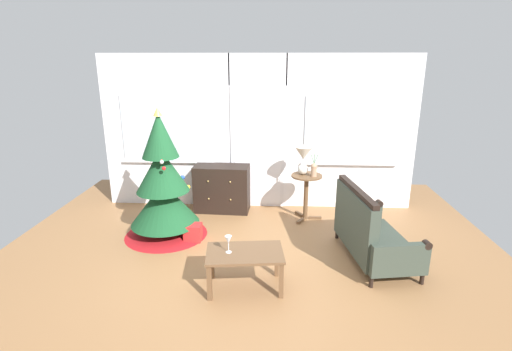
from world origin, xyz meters
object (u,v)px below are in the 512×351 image
gift_box (193,232)px  flower_vase (314,169)px  dresser_cabinet (222,188)px  christmas_tree (163,189)px  side_table (306,188)px  table_lamp (303,157)px  settee_sofa (369,232)px  coffee_table (245,257)px  wine_glass (228,241)px

gift_box → flower_vase: bearing=24.5°
dresser_cabinet → gift_box: 1.20m
christmas_tree → side_table: (2.07, 0.69, -0.19)m
dresser_cabinet → gift_box: dresser_cabinet is taller
flower_vase → table_lamp: bearing=148.0°
side_table → table_lamp: bearing=146.3°
table_lamp → settee_sofa: bearing=-59.8°
christmas_tree → side_table: christmas_tree is taller
christmas_tree → flower_vase: 2.26m
dresser_cabinet → coffee_table: bearing=-76.1°
christmas_tree → flower_vase: size_ratio=5.29×
christmas_tree → side_table: size_ratio=2.53×
side_table → table_lamp: table_lamp is taller
dresser_cabinet → side_table: dresser_cabinet is taller
coffee_table → wine_glass: (-0.17, -0.02, 0.21)m
christmas_tree → gift_box: (0.43, -0.16, -0.58)m
settee_sofa → table_lamp: (-0.76, 1.30, 0.64)m
dresser_cabinet → flower_vase: size_ratio=2.63×
side_table → gift_box: side_table is taller
side_table → flower_vase: size_ratio=2.09×
christmas_tree → dresser_cabinet: 1.24m
dresser_cabinet → settee_sofa: bearing=-36.9°
table_lamp → wine_glass: table_lamp is taller
table_lamp → coffee_table: size_ratio=0.49×
side_table → coffee_table: side_table is taller
dresser_cabinet → gift_box: bearing=-102.8°
wine_glass → settee_sofa: bearing=23.7°
table_lamp → gift_box: (-1.57, -0.89, -0.90)m
wine_glass → table_lamp: bearing=65.6°
side_table → table_lamp: (-0.06, 0.04, 0.50)m
christmas_tree → dresser_cabinet: christmas_tree is taller
side_table → wine_glass: side_table is taller
christmas_tree → coffee_table: christmas_tree is taller
dresser_cabinet → flower_vase: bearing=-13.4°
christmas_tree → settee_sofa: christmas_tree is taller
settee_sofa → flower_vase: size_ratio=4.17×
side_table → flower_vase: flower_vase is taller
side_table → table_lamp: size_ratio=1.66×
coffee_table → wine_glass: 0.27m
dresser_cabinet → christmas_tree: bearing=-125.3°
flower_vase → coffee_table: 2.18m
dresser_cabinet → gift_box: (-0.26, -1.14, -0.27)m
settee_sofa → wine_glass: 1.85m
dresser_cabinet → coffee_table: size_ratio=1.03×
gift_box → settee_sofa: bearing=-10.0°
coffee_table → dresser_cabinet: bearing=103.9°
flower_vase → coffee_table: bearing=-115.4°
settee_sofa → side_table: settee_sofa is taller
flower_vase → settee_sofa: bearing=-63.6°
dresser_cabinet → coffee_table: dresser_cabinet is taller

